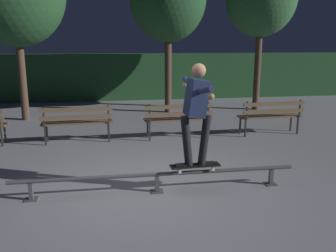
{
  "coord_description": "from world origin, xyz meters",
  "views": [
    {
      "loc": [
        -0.66,
        -5.31,
        2.24
      ],
      "look_at": [
        0.3,
        0.65,
        0.85
      ],
      "focal_mm": 38.48,
      "sensor_mm": 36.0,
      "label": 1
    }
  ],
  "objects_px": {
    "grind_rail": "(157,177)",
    "skateboard": "(195,166)",
    "park_bench_right_center": "(178,117)",
    "park_bench_rightmost": "(271,114)",
    "tree_behind_benches": "(168,0)",
    "skateboarder": "(196,106)",
    "park_bench_left_center": "(77,120)"
  },
  "relations": [
    {
      "from": "skateboard",
      "to": "park_bench_right_center",
      "type": "relative_size",
      "value": 0.49
    },
    {
      "from": "park_bench_right_center",
      "to": "tree_behind_benches",
      "type": "relative_size",
      "value": 0.33
    },
    {
      "from": "park_bench_right_center",
      "to": "park_bench_rightmost",
      "type": "height_order",
      "value": "same"
    },
    {
      "from": "park_bench_rightmost",
      "to": "tree_behind_benches",
      "type": "relative_size",
      "value": 0.33
    },
    {
      "from": "park_bench_right_center",
      "to": "park_bench_rightmost",
      "type": "relative_size",
      "value": 1.0
    },
    {
      "from": "park_bench_left_center",
      "to": "tree_behind_benches",
      "type": "relative_size",
      "value": 0.33
    },
    {
      "from": "grind_rail",
      "to": "park_bench_right_center",
      "type": "bearing_deg",
      "value": 73.52
    },
    {
      "from": "park_bench_left_center",
      "to": "tree_behind_benches",
      "type": "bearing_deg",
      "value": 52.19
    },
    {
      "from": "skateboard",
      "to": "park_bench_rightmost",
      "type": "height_order",
      "value": "park_bench_rightmost"
    },
    {
      "from": "skateboarder",
      "to": "park_bench_rightmost",
      "type": "distance_m",
      "value": 4.14
    },
    {
      "from": "park_bench_right_center",
      "to": "park_bench_rightmost",
      "type": "bearing_deg",
      "value": 0.0
    },
    {
      "from": "skateboarder",
      "to": "park_bench_right_center",
      "type": "distance_m",
      "value": 3.19
    },
    {
      "from": "grind_rail",
      "to": "skateboarder",
      "type": "relative_size",
      "value": 2.81
    },
    {
      "from": "grind_rail",
      "to": "tree_behind_benches",
      "type": "xyz_separation_m",
      "value": [
        1.22,
        6.5,
        3.31
      ]
    },
    {
      "from": "skateboarder",
      "to": "park_bench_left_center",
      "type": "distance_m",
      "value": 3.77
    },
    {
      "from": "grind_rail",
      "to": "park_bench_rightmost",
      "type": "height_order",
      "value": "park_bench_rightmost"
    },
    {
      "from": "skateboarder",
      "to": "skateboard",
      "type": "bearing_deg",
      "value": -176.94
    },
    {
      "from": "grind_rail",
      "to": "skateboard",
      "type": "relative_size",
      "value": 5.55
    },
    {
      "from": "park_bench_left_center",
      "to": "park_bench_rightmost",
      "type": "xyz_separation_m",
      "value": [
        4.69,
        0.0,
        0.0
      ]
    },
    {
      "from": "park_bench_rightmost",
      "to": "tree_behind_benches",
      "type": "height_order",
      "value": "tree_behind_benches"
    },
    {
      "from": "grind_rail",
      "to": "park_bench_rightmost",
      "type": "distance_m",
      "value": 4.49
    },
    {
      "from": "skateboarder",
      "to": "tree_behind_benches",
      "type": "relative_size",
      "value": 0.32
    },
    {
      "from": "grind_rail",
      "to": "skateboard",
      "type": "bearing_deg",
      "value": -0.0
    },
    {
      "from": "skateboard",
      "to": "park_bench_left_center",
      "type": "xyz_separation_m",
      "value": [
        -2.03,
        3.08,
        0.15
      ]
    },
    {
      "from": "skateboarder",
      "to": "park_bench_left_center",
      "type": "bearing_deg",
      "value": 123.48
    },
    {
      "from": "skateboard",
      "to": "grind_rail",
      "type": "bearing_deg",
      "value": 180.0
    },
    {
      "from": "grind_rail",
      "to": "skateboarder",
      "type": "height_order",
      "value": "skateboarder"
    },
    {
      "from": "park_bench_left_center",
      "to": "park_bench_rightmost",
      "type": "height_order",
      "value": "same"
    },
    {
      "from": "park_bench_right_center",
      "to": "grind_rail",
      "type": "bearing_deg",
      "value": -106.48
    },
    {
      "from": "skateboard",
      "to": "skateboarder",
      "type": "height_order",
      "value": "skateboarder"
    },
    {
      "from": "skateboard",
      "to": "park_bench_right_center",
      "type": "height_order",
      "value": "park_bench_right_center"
    },
    {
      "from": "skateboarder",
      "to": "park_bench_rightmost",
      "type": "bearing_deg",
      "value": 49.19
    }
  ]
}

